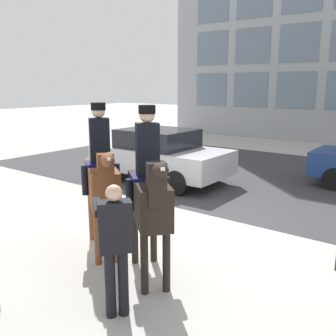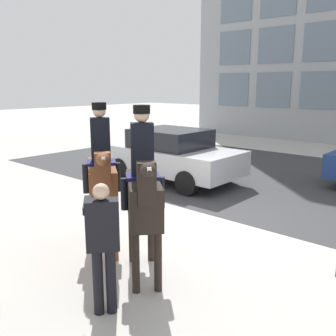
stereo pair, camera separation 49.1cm
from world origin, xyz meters
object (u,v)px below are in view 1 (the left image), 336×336
at_px(street_car_near_lane, 160,154).
at_px(pedestrian_bystander, 115,240).
at_px(mounted_horse_lead, 102,179).
at_px(mounted_horse_companion, 149,194).

bearing_deg(street_car_near_lane, pedestrian_bystander, -56.48).
bearing_deg(pedestrian_bystander, mounted_horse_lead, -0.30).
distance_m(mounted_horse_companion, street_car_near_lane, 5.84).
height_order(mounted_horse_companion, pedestrian_bystander, mounted_horse_companion).
bearing_deg(street_car_near_lane, mounted_horse_lead, -63.09).
height_order(mounted_horse_lead, pedestrian_bystander, mounted_horse_lead).
bearing_deg(pedestrian_bystander, mounted_horse_companion, -35.44).
distance_m(pedestrian_bystander, street_car_near_lane, 6.80).
height_order(mounted_horse_lead, mounted_horse_companion, mounted_horse_companion).
relative_size(mounted_horse_lead, pedestrian_bystander, 1.50).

